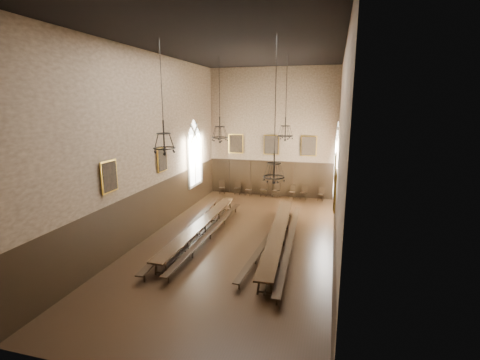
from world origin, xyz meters
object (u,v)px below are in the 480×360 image
at_px(bench_left_inner, 210,234).
at_px(chair_3, 264,192).
at_px(chair_2, 248,192).
at_px(chair_5, 292,194).
at_px(chair_6, 304,195).
at_px(chandelier_front_left, 164,141).
at_px(bench_left_outer, 189,230).
at_px(table_right, 278,237).
at_px(bench_right_outer, 290,242).
at_px(bench_right_inner, 269,239).
at_px(chandelier_back_right, 285,130).
at_px(chair_4, 276,193).
at_px(table_left, 202,229).
at_px(chair_1, 238,191).
at_px(chair_0, 222,190).
at_px(chandelier_back_left, 220,133).
at_px(chair_7, 321,197).
at_px(chandelier_front_right, 274,168).

relative_size(bench_left_inner, chair_3, 9.40).
xyz_separation_m(chair_2, chair_5, (3.15, 0.09, 0.01)).
height_order(chair_3, chair_6, chair_3).
relative_size(chair_6, chandelier_front_left, 0.23).
bearing_deg(chair_5, bench_left_outer, -102.98).
xyz_separation_m(table_right, bench_right_outer, (0.59, -0.25, -0.09)).
bearing_deg(chair_2, bench_right_inner, -64.14).
bearing_deg(table_right, chair_5, 92.44).
height_order(table_right, chandelier_back_right, chandelier_back_right).
xyz_separation_m(chair_4, chair_5, (1.12, 0.02, -0.03)).
distance_m(table_left, chandelier_front_left, 5.50).
height_order(bench_left_outer, chair_6, chair_6).
distance_m(bench_right_inner, chair_6, 8.54).
bearing_deg(chair_1, chandelier_back_right, -62.01).
bearing_deg(chair_0, chandelier_back_left, -92.32).
bearing_deg(chandelier_back_left, bench_right_outer, -35.87).
relative_size(bench_left_inner, chair_7, 10.51).
height_order(bench_left_inner, chandelier_front_left, chandelier_front_left).
xyz_separation_m(chandelier_back_right, chandelier_front_left, (-4.15, -5.20, -0.14)).
height_order(chair_6, chandelier_front_right, chandelier_front_right).
relative_size(chair_6, chair_7, 1.07).
relative_size(chandelier_back_left, chandelier_front_left, 1.02).
distance_m(bench_left_inner, chandelier_front_right, 5.64).
relative_size(bench_left_inner, chair_4, 9.47).
bearing_deg(chandelier_front_right, bench_left_outer, 152.93).
relative_size(chair_2, chair_5, 0.97).
bearing_deg(chair_1, bench_right_inner, -72.49).
bearing_deg(chandelier_front_left, chandelier_front_right, 4.75).
relative_size(chair_1, chair_7, 1.04).
distance_m(bench_left_inner, bench_right_outer, 3.93).
distance_m(chair_5, chandelier_back_left, 8.07).
height_order(bench_left_outer, chair_1, chair_1).
bearing_deg(chair_0, bench_right_outer, -74.55).
relative_size(table_right, chair_7, 10.87).
xyz_separation_m(chair_6, chair_7, (1.16, 0.01, -0.02)).
height_order(bench_right_inner, chair_5, chair_5).
bearing_deg(chair_6, chair_5, -173.21).
bearing_deg(bench_right_inner, bench_right_outer, -9.19).
height_order(chair_2, chair_6, chair_6).
bearing_deg(chair_1, chair_5, -7.18).
bearing_deg(table_right, chair_6, 86.75).
bearing_deg(chair_5, chair_4, -165.64).
height_order(chair_0, chair_6, chair_6).
bearing_deg(chair_6, bench_left_outer, -108.37).
height_order(chair_2, chandelier_back_left, chandelier_back_left).
xyz_separation_m(table_right, chandelier_back_left, (-3.80, 2.93, 4.60)).
height_order(chair_0, chair_3, chair_3).
distance_m(chair_2, chair_5, 3.15).
distance_m(bench_left_outer, bench_right_outer, 5.17).
bearing_deg(chair_5, table_right, -74.00).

